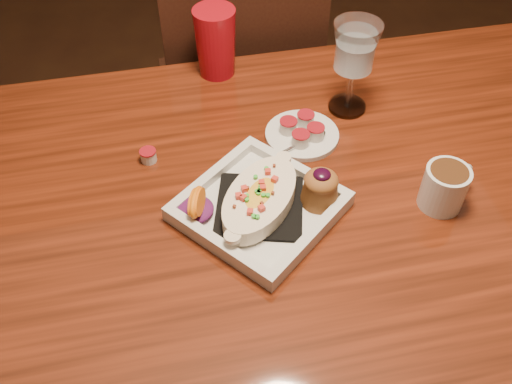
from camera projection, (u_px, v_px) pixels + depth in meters
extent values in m
plane|color=black|center=(286.00, 375.00, 1.59)|extent=(7.00, 7.00, 0.00)
cube|color=maroon|center=(302.00, 199.00, 1.05)|extent=(1.50, 0.90, 0.04)
cylinder|color=black|center=(6.00, 233.00, 1.48)|extent=(0.07, 0.07, 0.71)
cylinder|color=black|center=(481.00, 158.00, 1.67)|extent=(0.07, 0.07, 0.71)
cube|color=black|center=(235.00, 94.00, 1.72)|extent=(0.42, 0.42, 0.04)
cylinder|color=black|center=(275.00, 110.00, 2.03)|extent=(0.04, 0.04, 0.45)
cylinder|color=black|center=(180.00, 123.00, 1.98)|extent=(0.04, 0.04, 0.45)
cylinder|color=black|center=(300.00, 177.00, 1.80)|extent=(0.04, 0.04, 0.45)
cylinder|color=black|center=(193.00, 193.00, 1.75)|extent=(0.04, 0.04, 0.45)
cube|color=black|center=(247.00, 59.00, 1.41)|extent=(0.40, 0.03, 0.46)
cube|color=silver|center=(260.00, 210.00, 1.00)|extent=(0.34, 0.34, 0.01)
cube|color=black|center=(260.00, 206.00, 0.99)|extent=(0.19, 0.19, 0.01)
ellipsoid|color=yellow|center=(260.00, 198.00, 0.98)|extent=(0.17, 0.19, 0.03)
ellipsoid|color=#541350|center=(195.00, 209.00, 0.98)|extent=(0.07, 0.07, 0.02)
cone|color=brown|center=(320.00, 191.00, 0.99)|extent=(0.07, 0.07, 0.05)
ellipsoid|color=brown|center=(321.00, 181.00, 0.97)|extent=(0.06, 0.06, 0.03)
ellipsoid|color=black|center=(322.00, 175.00, 0.96)|extent=(0.03, 0.03, 0.01)
cylinder|color=silver|center=(444.00, 188.00, 0.99)|extent=(0.08, 0.08, 0.08)
cylinder|color=#3E2210|center=(449.00, 174.00, 0.96)|extent=(0.07, 0.07, 0.02)
torus|color=silver|center=(460.00, 178.00, 1.01)|extent=(0.06, 0.03, 0.06)
cylinder|color=silver|center=(347.00, 106.00, 1.20)|extent=(0.08, 0.08, 0.01)
cylinder|color=silver|center=(350.00, 88.00, 1.17)|extent=(0.01, 0.01, 0.09)
cone|color=silver|center=(356.00, 48.00, 1.10)|extent=(0.09, 0.09, 0.10)
cylinder|color=silver|center=(302.00, 135.00, 1.14)|extent=(0.15, 0.15, 0.01)
cylinder|color=silver|center=(288.00, 127.00, 1.13)|extent=(0.03, 0.03, 0.03)
cylinder|color=#AB1520|center=(289.00, 121.00, 1.12)|extent=(0.04, 0.04, 0.00)
cylinder|color=silver|center=(305.00, 120.00, 1.14)|extent=(0.03, 0.03, 0.03)
cylinder|color=#AB1520|center=(306.00, 115.00, 1.13)|extent=(0.04, 0.04, 0.00)
cylinder|color=silver|center=(315.00, 133.00, 1.11)|extent=(0.03, 0.03, 0.03)
cylinder|color=#AB1520|center=(316.00, 128.00, 1.10)|extent=(0.04, 0.04, 0.00)
cylinder|color=silver|center=(300.00, 139.00, 1.10)|extent=(0.03, 0.03, 0.03)
cylinder|color=#AB1520|center=(301.00, 134.00, 1.09)|extent=(0.04, 0.04, 0.00)
cylinder|color=silver|center=(148.00, 156.00, 1.09)|extent=(0.03, 0.03, 0.02)
cylinder|color=#AB1520|center=(148.00, 151.00, 1.08)|extent=(0.03, 0.03, 0.00)
cone|color=#AA0C17|center=(216.00, 42.00, 1.24)|extent=(0.09, 0.09, 0.15)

